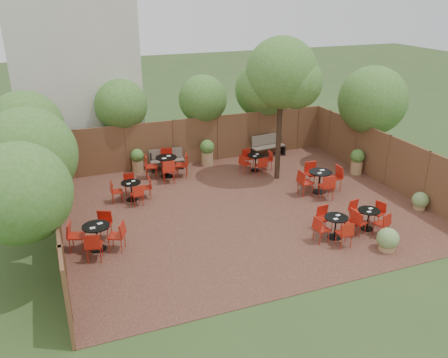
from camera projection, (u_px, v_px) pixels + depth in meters
name	position (u px, v px, depth m)	size (l,w,h in m)	color
ground	(242.00, 209.00, 16.15)	(80.00, 80.00, 0.00)	#354F23
courtyard_paving	(242.00, 209.00, 16.14)	(12.00, 10.00, 0.02)	#3A1D18
fence_back	(197.00, 140.00, 20.08)	(12.00, 0.08, 2.00)	brown
fence_left	(56.00, 211.00, 13.77)	(0.08, 10.00, 2.00)	brown
fence_right	(387.00, 160.00, 17.77)	(0.08, 10.00, 2.00)	brown
neighbour_building	(74.00, 65.00, 20.02)	(5.00, 4.00, 8.00)	beige
overhang_foliage	(182.00, 118.00, 16.79)	(15.90, 10.81, 2.80)	#3B6A22
courtyard_tree	(281.00, 78.00, 17.17)	(2.80, 2.70, 5.51)	black
park_bench_left	(167.00, 159.00, 19.47)	(1.43, 0.54, 0.87)	brown
park_bench_right	(268.00, 145.00, 21.02)	(1.61, 0.69, 0.97)	brown
bistro_tables	(232.00, 191.00, 16.42)	(9.88, 8.30, 0.96)	black
planters	(182.00, 160.00, 18.88)	(11.91, 3.93, 1.18)	#9C784E
low_shrubs	(431.00, 226.00, 14.25)	(3.46, 3.01, 0.72)	#9C784E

